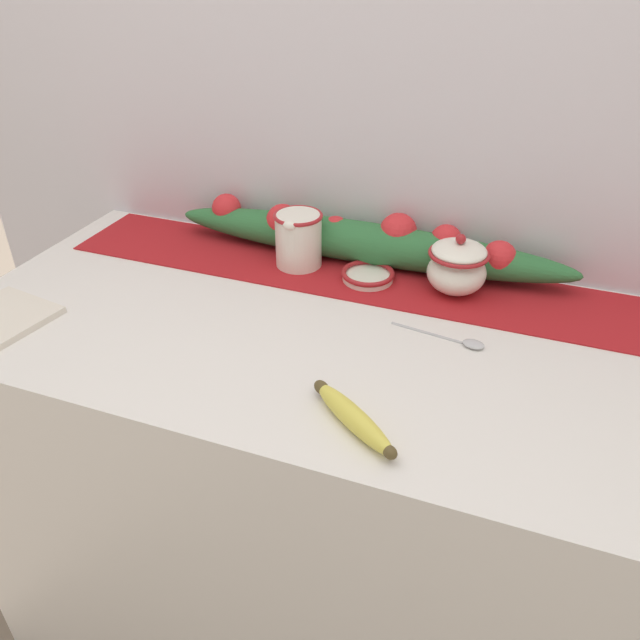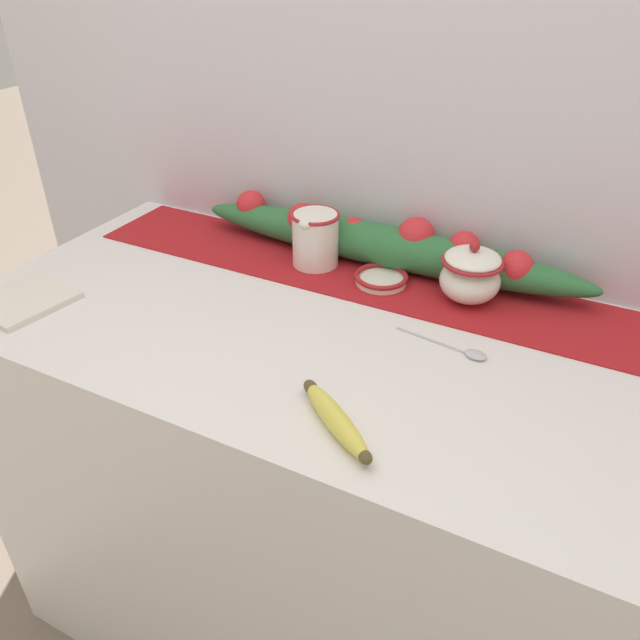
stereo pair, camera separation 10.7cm
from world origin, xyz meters
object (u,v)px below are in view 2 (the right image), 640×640
(sugar_bowl, at_px, (471,275))
(small_dish, at_px, (381,278))
(spoon, at_px, (469,353))
(cream_pitcher, at_px, (316,237))
(napkin_stack, at_px, (23,299))
(banana, at_px, (336,419))

(sugar_bowl, distance_m, small_dish, 0.18)
(sugar_bowl, relative_size, spoon, 0.71)
(sugar_bowl, bearing_deg, small_dish, -175.41)
(cream_pitcher, relative_size, spoon, 0.71)
(spoon, height_order, napkin_stack, napkin_stack)
(sugar_bowl, relative_size, napkin_stack, 0.76)
(spoon, bearing_deg, small_dish, 153.36)
(sugar_bowl, xyz_separation_m, spoon, (0.05, -0.18, -0.05))
(banana, relative_size, napkin_stack, 1.04)
(cream_pitcher, distance_m, sugar_bowl, 0.33)
(banana, xyz_separation_m, spoon, (0.12, 0.27, -0.01))
(cream_pitcher, relative_size, napkin_stack, 0.76)
(cream_pitcher, height_order, banana, cream_pitcher)
(sugar_bowl, bearing_deg, banana, -98.72)
(cream_pitcher, relative_size, small_dish, 1.12)
(cream_pitcher, distance_m, small_dish, 0.17)
(cream_pitcher, xyz_separation_m, napkin_stack, (-0.43, -0.40, -0.06))
(cream_pitcher, relative_size, sugar_bowl, 0.99)
(cream_pitcher, xyz_separation_m, banana, (0.27, -0.45, -0.05))
(small_dish, bearing_deg, spoon, -35.02)
(spoon, xyz_separation_m, napkin_stack, (-0.82, -0.23, 0.00))
(banana, distance_m, napkin_stack, 0.70)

